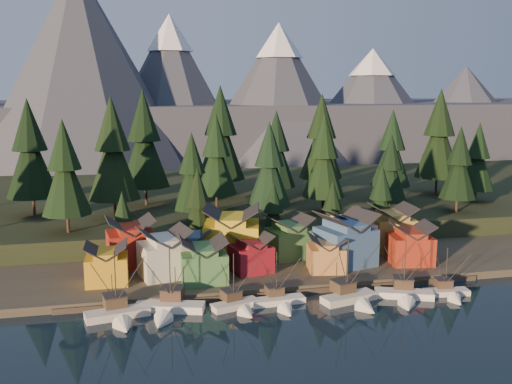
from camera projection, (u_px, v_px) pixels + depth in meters
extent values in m
plane|color=black|center=(306.00, 329.00, 90.37)|extent=(500.00, 500.00, 0.00)
cube|color=#373328|center=(252.00, 254.00, 128.62)|extent=(400.00, 50.00, 1.50)
cube|color=black|center=(217.00, 202.00, 176.19)|extent=(420.00, 100.00, 6.00)
cube|color=#453E31|center=(279.00, 290.00, 106.12)|extent=(80.00, 4.00, 1.00)
cube|color=#414453|center=(175.00, 129.00, 317.96)|extent=(560.00, 160.00, 30.00)
cone|color=#414453|center=(80.00, 71.00, 245.23)|extent=(100.00, 100.00, 90.00)
cone|color=#414453|center=(171.00, 92.00, 272.81)|extent=(80.00, 80.00, 72.00)
cone|color=white|center=(170.00, 33.00, 267.91)|extent=(22.40, 22.40, 17.28)
cone|color=#414453|center=(278.00, 96.00, 272.52)|extent=(84.00, 84.00, 68.00)
cone|color=white|center=(279.00, 40.00, 267.89)|extent=(23.52, 23.52, 16.32)
cone|color=#414453|center=(371.00, 105.00, 300.72)|extent=(92.00, 92.00, 58.00)
cone|color=white|center=(373.00, 62.00, 296.77)|extent=(25.76, 25.76, 13.92)
cone|color=#414453|center=(464.00, 111.00, 322.15)|extent=(88.00, 88.00, 50.00)
cube|color=beige|center=(118.00, 315.00, 94.79)|extent=(10.97, 5.40, 1.80)
cone|color=beige|center=(125.00, 328.00, 89.62)|extent=(4.02, 4.19, 3.37)
cube|color=black|center=(118.00, 319.00, 94.91)|extent=(11.23, 5.50, 0.39)
cube|color=#4C3C28|center=(115.00, 301.00, 96.20)|extent=(4.19, 4.02, 2.02)
cube|color=#2A2727|center=(115.00, 295.00, 96.00)|extent=(4.46, 4.28, 0.22)
cylinder|color=black|center=(115.00, 280.00, 94.31)|extent=(0.20, 0.20, 10.10)
cylinder|color=black|center=(112.00, 288.00, 97.87)|extent=(0.16, 0.16, 4.94)
cube|color=silver|center=(170.00, 308.00, 97.71)|extent=(12.31, 6.76, 1.81)
cone|color=silver|center=(161.00, 324.00, 91.34)|extent=(4.44, 4.87, 3.39)
cube|color=black|center=(170.00, 312.00, 97.83)|extent=(12.60, 6.90, 0.40)
cube|color=#473426|center=(172.00, 294.00, 99.52)|extent=(4.47, 4.32, 2.04)
cube|color=#2A2727|center=(172.00, 288.00, 99.31)|extent=(4.75, 4.60, 0.23)
cylinder|color=black|center=(170.00, 274.00, 97.35)|extent=(0.20, 0.20, 10.18)
cylinder|color=black|center=(175.00, 281.00, 101.64)|extent=(0.16, 0.16, 4.98)
cube|color=beige|center=(235.00, 306.00, 98.88)|extent=(8.93, 5.22, 1.52)
cone|color=beige|center=(248.00, 315.00, 94.92)|extent=(3.58, 3.60, 2.85)
cube|color=black|center=(235.00, 309.00, 98.98)|extent=(9.14, 5.33, 0.33)
cube|color=#463425|center=(231.00, 295.00, 99.93)|extent=(3.75, 3.62, 1.71)
cube|color=#2A2727|center=(231.00, 290.00, 99.76)|extent=(3.99, 3.86, 0.19)
cylinder|color=black|center=(234.00, 278.00, 98.42)|extent=(0.17, 0.17, 8.56)
cylinder|color=black|center=(226.00, 285.00, 101.19)|extent=(0.13, 0.13, 4.18)
cube|color=white|center=(278.00, 302.00, 100.86)|extent=(9.85, 3.46, 1.48)
cone|color=white|center=(288.00, 313.00, 95.86)|extent=(3.00, 3.49, 2.78)
cube|color=black|center=(278.00, 305.00, 100.96)|extent=(10.09, 3.52, 0.32)
cube|color=#493927|center=(274.00, 291.00, 102.27)|extent=(3.15, 2.98, 1.67)
cube|color=#2A2727|center=(274.00, 286.00, 102.10)|extent=(3.35, 3.18, 0.19)
cylinder|color=black|center=(277.00, 274.00, 100.54)|extent=(0.17, 0.17, 8.33)
cylinder|color=black|center=(271.00, 280.00, 103.92)|extent=(0.13, 0.13, 4.07)
cube|color=beige|center=(349.00, 299.00, 101.89)|extent=(10.75, 5.73, 1.79)
cone|color=beige|center=(368.00, 310.00, 96.95)|extent=(4.10, 4.20, 3.36)
cube|color=black|center=(349.00, 303.00, 102.01)|extent=(11.01, 5.84, 0.39)
cube|color=#4A3A27|center=(343.00, 287.00, 103.23)|extent=(4.29, 4.12, 2.02)
cube|color=#2A2727|center=(343.00, 281.00, 103.02)|extent=(4.56, 4.39, 0.22)
cylinder|color=black|center=(348.00, 267.00, 101.38)|extent=(0.20, 0.20, 10.08)
cylinder|color=black|center=(337.00, 275.00, 104.81)|extent=(0.16, 0.16, 4.93)
cube|color=silver|center=(404.00, 295.00, 103.92)|extent=(10.87, 6.68, 1.71)
cone|color=silver|center=(408.00, 307.00, 98.35)|extent=(4.26, 4.46, 3.21)
cube|color=black|center=(404.00, 299.00, 104.04)|extent=(11.13, 6.81, 0.37)
cube|color=#443524|center=(403.00, 283.00, 105.48)|extent=(4.33, 4.21, 1.92)
cube|color=#2A2727|center=(403.00, 278.00, 105.29)|extent=(4.61, 4.48, 0.21)
cylinder|color=black|center=(405.00, 265.00, 103.53)|extent=(0.19, 0.19, 9.62)
cylinder|color=black|center=(402.00, 272.00, 107.31)|extent=(0.15, 0.15, 4.70)
cube|color=beige|center=(446.00, 293.00, 105.15)|extent=(8.49, 3.47, 1.40)
cone|color=beige|center=(458.00, 302.00, 100.72)|extent=(2.91, 3.08, 2.63)
cube|color=black|center=(446.00, 296.00, 105.24)|extent=(8.69, 3.54, 0.31)
cube|color=#4B3728|center=(443.00, 283.00, 106.38)|extent=(3.06, 2.91, 1.58)
cube|color=#2A2727|center=(443.00, 279.00, 106.22)|extent=(3.26, 3.10, 0.18)
cylinder|color=black|center=(447.00, 268.00, 104.81)|extent=(0.16, 0.16, 7.89)
cylinder|color=black|center=(440.00, 274.00, 107.83)|extent=(0.12, 0.12, 3.86)
cube|color=gold|center=(107.00, 270.00, 106.62)|extent=(7.75, 6.81, 5.25)
cube|color=gold|center=(106.00, 253.00, 106.06)|extent=(4.31, 6.62, 1.07)
cube|color=beige|center=(165.00, 260.00, 110.52)|extent=(10.68, 9.91, 6.60)
cube|color=beige|center=(164.00, 240.00, 109.81)|extent=(6.63, 8.86, 1.29)
cube|color=#3D703D|center=(204.00, 266.00, 107.87)|extent=(8.58, 8.02, 5.66)
cube|color=#3D703D|center=(203.00, 249.00, 107.26)|extent=(4.76, 7.82, 1.19)
cube|color=maroon|center=(251.00, 259.00, 113.44)|extent=(8.79, 8.13, 5.29)
cube|color=maroon|center=(251.00, 243.00, 112.87)|extent=(5.47, 7.24, 1.05)
cube|color=#B07A3E|center=(326.00, 258.00, 114.22)|extent=(7.98, 7.98, 4.95)
cube|color=#B07A3E|center=(326.00, 244.00, 113.69)|extent=(4.88, 7.33, 0.97)
cube|color=#34557D|center=(345.00, 247.00, 117.55)|extent=(12.46, 11.27, 7.77)
cube|color=#34557D|center=(346.00, 225.00, 116.72)|extent=(7.82, 9.89, 1.48)
cube|color=maroon|center=(410.00, 249.00, 119.01)|extent=(9.54, 8.65, 5.85)
cube|color=maroon|center=(411.00, 233.00, 118.38)|extent=(5.73, 7.92, 1.20)
cube|color=maroon|center=(131.00, 249.00, 116.89)|extent=(10.25, 9.36, 7.19)
cube|color=maroon|center=(130.00, 229.00, 116.13)|extent=(6.10, 8.65, 1.30)
cube|color=#36597F|center=(194.00, 253.00, 116.21)|extent=(8.23, 7.84, 5.96)
cube|color=#36597F|center=(193.00, 236.00, 115.58)|extent=(4.95, 7.24, 1.03)
cube|color=gold|center=(232.00, 243.00, 119.40)|extent=(13.14, 11.90, 8.42)
cube|color=gold|center=(232.00, 219.00, 118.51)|extent=(8.19, 10.53, 1.58)
cube|color=#3F6F3C|center=(289.00, 243.00, 123.13)|extent=(10.20, 9.02, 6.23)
cube|color=#3F6F3C|center=(289.00, 226.00, 122.46)|extent=(6.29, 8.01, 1.24)
cube|color=beige|center=(349.00, 240.00, 124.30)|extent=(10.60, 9.81, 7.10)
cube|color=beige|center=(350.00, 221.00, 123.55)|extent=(6.55, 8.81, 1.28)
cube|color=#AD8B3D|center=(392.00, 233.00, 129.05)|extent=(9.66, 9.15, 7.32)
cube|color=#AD8B3D|center=(392.00, 215.00, 128.28)|extent=(5.61, 8.65, 1.27)
cylinder|color=#332319|center=(34.00, 205.00, 143.22)|extent=(0.70, 0.70, 5.15)
cone|color=black|center=(31.00, 161.00, 141.22)|extent=(12.58, 12.58, 17.73)
cone|color=black|center=(28.00, 124.00, 139.58)|extent=(8.58, 8.58, 12.87)
cylinder|color=#332319|center=(68.00, 223.00, 126.26)|extent=(0.70, 0.70, 4.43)
cone|color=black|center=(65.00, 180.00, 124.54)|extent=(10.83, 10.83, 15.26)
cone|color=black|center=(63.00, 144.00, 123.13)|extent=(7.38, 7.38, 11.08)
cylinder|color=#332319|center=(115.00, 208.00, 139.88)|extent=(0.70, 0.70, 5.27)
cone|color=black|center=(113.00, 162.00, 137.83)|extent=(12.88, 12.88, 18.16)
cone|color=black|center=(111.00, 123.00, 136.15)|extent=(8.79, 8.79, 13.18)
cylinder|color=#332319|center=(146.00, 195.00, 155.98)|extent=(0.70, 0.70, 5.52)
cone|color=black|center=(145.00, 152.00, 153.84)|extent=(13.48, 13.48, 19.00)
cone|color=black|center=(143.00, 115.00, 152.08)|extent=(9.19, 9.19, 13.79)
cylinder|color=#332319|center=(193.00, 216.00, 134.32)|extent=(0.70, 0.70, 3.81)
cone|color=black|center=(192.00, 181.00, 132.84)|extent=(9.31, 9.31, 13.11)
cone|color=black|center=(192.00, 153.00, 131.63)|extent=(6.34, 6.34, 9.52)
cylinder|color=#332319|center=(217.00, 201.00, 150.40)|extent=(0.70, 0.70, 4.44)
cone|color=black|center=(216.00, 165.00, 148.67)|extent=(10.86, 10.86, 15.31)
cone|color=black|center=(216.00, 135.00, 147.25)|extent=(7.41, 7.41, 11.11)
cylinder|color=#332319|center=(269.00, 213.00, 136.28)|extent=(0.70, 0.70, 4.23)
cone|color=black|center=(269.00, 175.00, 134.63)|extent=(10.34, 10.34, 14.57)
cone|color=black|center=(269.00, 144.00, 133.29)|extent=(7.05, 7.05, 10.57)
cylinder|color=#332319|center=(276.00, 194.00, 161.02)|extent=(0.70, 0.70, 4.50)
cone|color=black|center=(276.00, 159.00, 159.27)|extent=(11.01, 11.01, 15.51)
cone|color=black|center=(276.00, 131.00, 157.84)|extent=(7.50, 7.50, 11.26)
cylinder|color=#332319|center=(323.00, 204.00, 146.45)|extent=(0.70, 0.70, 4.46)
cone|color=black|center=(324.00, 167.00, 144.72)|extent=(10.91, 10.91, 15.37)
cone|color=black|center=(324.00, 136.00, 143.29)|extent=(7.44, 7.44, 11.16)
cylinder|color=#332319|center=(320.00, 185.00, 172.10)|extent=(0.70, 0.70, 5.31)
cone|color=black|center=(321.00, 147.00, 170.04)|extent=(12.98, 12.98, 18.29)
cone|color=black|center=(322.00, 116.00, 168.35)|extent=(8.85, 8.85, 13.27)
cylinder|color=#332319|center=(389.00, 207.00, 145.21)|extent=(0.70, 0.70, 3.58)
cone|color=black|center=(390.00, 177.00, 143.82)|extent=(8.74, 8.74, 12.32)
cone|color=black|center=(391.00, 152.00, 142.68)|extent=(5.96, 5.96, 8.94)
cylinder|color=#332319|center=(390.00, 193.00, 162.21)|extent=(0.70, 0.70, 4.56)
cone|color=black|center=(391.00, 158.00, 160.44)|extent=(11.14, 11.14, 15.69)
cone|color=black|center=(393.00, 129.00, 158.99)|extent=(7.59, 7.59, 11.39)
cylinder|color=#332319|center=(457.00, 205.00, 147.17)|extent=(0.70, 0.70, 3.91)
cone|color=black|center=(459.00, 172.00, 145.65)|extent=(9.55, 9.55, 13.46)
cone|color=black|center=(460.00, 145.00, 144.41)|extent=(6.51, 6.51, 9.77)
cylinder|color=#332319|center=(436.00, 185.00, 171.79)|extent=(0.70, 0.70, 5.56)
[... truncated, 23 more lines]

